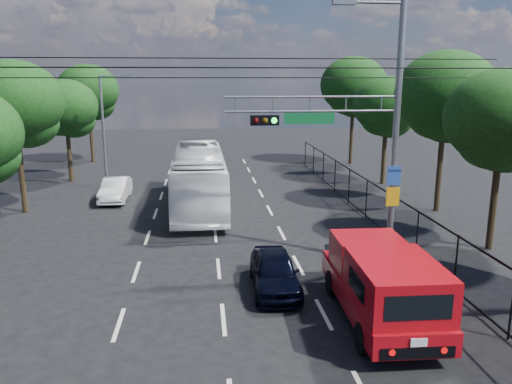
{
  "coord_description": "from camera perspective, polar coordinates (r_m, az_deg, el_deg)",
  "views": [
    {
      "loc": [
        -0.49,
        -9.43,
        6.92
      ],
      "look_at": [
        1.43,
        8.33,
        2.8
      ],
      "focal_mm": 35.0,
      "sensor_mm": 36.0,
      "label": 1
    }
  ],
  "objects": [
    {
      "name": "tree_right_c",
      "position": [
        27.4,
        20.82,
        9.67
      ],
      "size": [
        5.1,
        5.1,
        8.29
      ],
      "color": "black",
      "rests_on": "ground"
    },
    {
      "name": "tree_right_b",
      "position": [
        21.93,
        26.31,
        6.78
      ],
      "size": [
        4.5,
        4.5,
        7.31
      ],
      "color": "black",
      "rests_on": "ground"
    },
    {
      "name": "fence_right",
      "position": [
        23.81,
        13.9,
        -1.72
      ],
      "size": [
        0.06,
        34.03,
        2.0
      ],
      "color": "black",
      "rests_on": "ground"
    },
    {
      "name": "tree_left_d",
      "position": [
        35.65,
        -20.87,
        8.61
      ],
      "size": [
        4.2,
        4.2,
        6.83
      ],
      "color": "black",
      "rests_on": "ground"
    },
    {
      "name": "red_pickup",
      "position": [
        14.96,
        14.14,
        -9.96
      ],
      "size": [
        2.37,
        6.05,
        2.22
      ],
      "color": "black",
      "rests_on": "ground"
    },
    {
      "name": "white_bus",
      "position": [
        27.3,
        -6.54,
        1.64
      ],
      "size": [
        2.76,
        11.43,
        3.18
      ],
      "primitive_type": "imported",
      "rotation": [
        0.0,
        0.0,
        0.01
      ],
      "color": "white",
      "rests_on": "ground"
    },
    {
      "name": "signal_mast",
      "position": [
        18.43,
        12.21,
        7.47
      ],
      "size": [
        6.43,
        0.39,
        9.5
      ],
      "color": "slate",
      "rests_on": "ground"
    },
    {
      "name": "streetlight_left",
      "position": [
        32.1,
        -16.78,
        7.12
      ],
      "size": [
        2.09,
        0.22,
        7.08
      ],
      "color": "slate",
      "rests_on": "ground"
    },
    {
      "name": "tree_right_d",
      "position": [
        33.69,
        14.71,
        9.05
      ],
      "size": [
        4.32,
        4.32,
        7.02
      ],
      "color": "black",
      "rests_on": "ground"
    },
    {
      "name": "tree_left_e",
      "position": [
        43.43,
        -18.59,
        10.49
      ],
      "size": [
        4.92,
        4.92,
        7.99
      ],
      "color": "black",
      "rests_on": "ground"
    },
    {
      "name": "white_van",
      "position": [
        29.68,
        -15.76,
        0.28
      ],
      "size": [
        1.41,
        3.92,
        1.28
      ],
      "primitive_type": "imported",
      "rotation": [
        0.0,
        0.0,
        -0.01
      ],
      "color": "silver",
      "rests_on": "ground"
    },
    {
      "name": "navy_hatchback",
      "position": [
        16.75,
        2.14,
        -9.04
      ],
      "size": [
        1.61,
        3.8,
        1.28
      ],
      "primitive_type": "imported",
      "rotation": [
        0.0,
        0.0,
        -0.03
      ],
      "color": "black",
      "rests_on": "ground"
    },
    {
      "name": "utility_wires",
      "position": [
        18.27,
        -4.79,
        13.93
      ],
      "size": [
        22.0,
        5.04,
        0.74
      ],
      "color": "black",
      "rests_on": "ground"
    },
    {
      "name": "tree_right_e",
      "position": [
        41.28,
        11.09,
        11.38
      ],
      "size": [
        5.28,
        5.28,
        8.58
      ],
      "color": "black",
      "rests_on": "ground"
    },
    {
      "name": "tree_left_c",
      "position": [
        28.08,
        -25.82,
        8.6
      ],
      "size": [
        4.8,
        4.8,
        7.8
      ],
      "color": "black",
      "rests_on": "ground"
    },
    {
      "name": "lane_markings",
      "position": [
        24.43,
        -4.79,
        -3.5
      ],
      "size": [
        6.12,
        38.0,
        0.01
      ],
      "color": "beige",
      "rests_on": "ground"
    }
  ]
}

